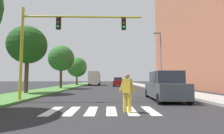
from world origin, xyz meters
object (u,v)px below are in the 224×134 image
tree_distant (77,67)px  pedestrian_performer (127,91)px  tree_far (61,58)px  sedan_midblock (118,82)px  tree_mid (28,45)px  truck_box_delivery (95,78)px  traffic_light_gantry (57,35)px  street_lamp_right (160,55)px  suv_crossing (165,87)px

tree_distant → pedestrian_performer: (7.92, -29.80, -3.20)m
tree_far → sedan_midblock: (8.90, 8.69, -3.68)m
tree_mid → sedan_midblock: size_ratio=1.53×
tree_far → sedan_midblock: size_ratio=1.50×
tree_distant → truck_box_delivery: size_ratio=1.00×
tree_mid → traffic_light_gantry: bearing=-49.3°
pedestrian_performer → truck_box_delivery: 30.36m
traffic_light_gantry → street_lamp_right: bearing=46.5°
tree_mid → truck_box_delivery: 22.31m
tree_mid → tree_distant: bearing=88.2°
traffic_light_gantry → suv_crossing: size_ratio=1.68×
tree_mid → pedestrian_performer: bearing=-44.6°
traffic_light_gantry → pedestrian_performer: (4.18, -3.35, -3.39)m
sedan_midblock → truck_box_delivery: 6.86m
tree_distant → sedan_midblock: size_ratio=1.49×
street_lamp_right → sedan_midblock: bearing=113.2°
tree_mid → sedan_midblock: 20.05m
traffic_light_gantry → pedestrian_performer: 6.34m
tree_mid → tree_far: (0.83, 8.40, -0.22)m
pedestrian_performer → truck_box_delivery: size_ratio=0.27×
sedan_midblock → pedestrian_performer: bearing=-92.5°
tree_far → tree_distant: bearing=90.7°
traffic_light_gantry → pedestrian_performer: traffic_light_gantry is taller
pedestrian_performer → suv_crossing: (3.07, 4.01, -0.00)m
tree_far → tree_distant: 12.92m
tree_far → street_lamp_right: size_ratio=0.83×
street_lamp_right → tree_far: bearing=168.7°
tree_far → street_lamp_right: street_lamp_right is taller
tree_mid → suv_crossing: 13.05m
tree_distant → sedan_midblock: tree_distant is taller
tree_mid → sedan_midblock: (9.73, 17.09, -3.90)m
suv_crossing → pedestrian_performer: bearing=-127.4°
tree_far → tree_mid: bearing=-95.6°
tree_mid → tree_distant: tree_mid is taller
tree_far → truck_box_delivery: size_ratio=1.01×
tree_far → traffic_light_gantry: (3.59, -13.53, -0.17)m
suv_crossing → truck_box_delivery: bearing=105.1°
traffic_light_gantry → truck_box_delivery: bearing=89.5°
suv_crossing → street_lamp_right: bearing=73.6°
tree_mid → traffic_light_gantry: (4.42, -5.14, -0.39)m
street_lamp_right → tree_distant: bearing=131.7°
tree_distant → truck_box_delivery: (3.96, 0.30, -2.50)m
suv_crossing → sedan_midblock: 21.66m
tree_mid → pedestrian_performer: (8.60, -8.49, -3.77)m
traffic_light_gantry → tree_distant: bearing=98.1°
pedestrian_performer → truck_box_delivery: (-3.96, 30.10, 0.70)m
suv_crossing → sedan_midblock: size_ratio=1.12×
tree_mid → suv_crossing: size_ratio=1.36×
traffic_light_gantry → tree_mid: bearing=130.7°
pedestrian_performer → suv_crossing: size_ratio=0.36×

